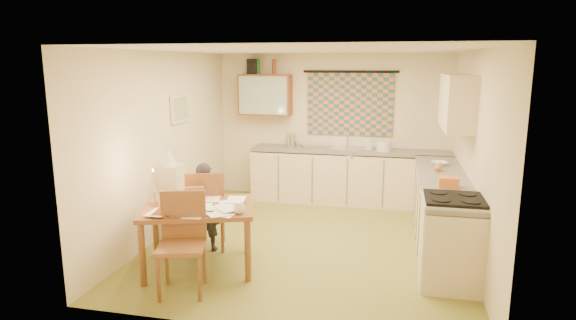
% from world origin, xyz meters
% --- Properties ---
extents(floor, '(4.00, 4.50, 0.02)m').
position_xyz_m(floor, '(0.00, 0.00, -0.01)').
color(floor, olive).
rests_on(floor, ground).
extents(ceiling, '(4.00, 4.50, 0.02)m').
position_xyz_m(ceiling, '(0.00, 0.00, 2.51)').
color(ceiling, white).
rests_on(ceiling, floor).
extents(wall_back, '(4.00, 0.02, 2.50)m').
position_xyz_m(wall_back, '(0.00, 2.26, 1.25)').
color(wall_back, beige).
rests_on(wall_back, floor).
extents(wall_front, '(4.00, 0.02, 2.50)m').
position_xyz_m(wall_front, '(0.00, -2.26, 1.25)').
color(wall_front, beige).
rests_on(wall_front, floor).
extents(wall_left, '(0.02, 4.50, 2.50)m').
position_xyz_m(wall_left, '(-2.01, 0.00, 1.25)').
color(wall_left, beige).
rests_on(wall_left, floor).
extents(wall_right, '(0.02, 4.50, 2.50)m').
position_xyz_m(wall_right, '(2.01, 0.00, 1.25)').
color(wall_right, beige).
rests_on(wall_right, floor).
extents(window_blind, '(1.45, 0.03, 1.05)m').
position_xyz_m(window_blind, '(0.30, 2.22, 1.65)').
color(window_blind, '#2E5B80').
rests_on(window_blind, wall_back).
extents(curtain_rod, '(1.60, 0.04, 0.04)m').
position_xyz_m(curtain_rod, '(0.30, 2.20, 2.20)').
color(curtain_rod, black).
rests_on(curtain_rod, wall_back).
extents(wall_cabinet, '(0.90, 0.34, 0.70)m').
position_xyz_m(wall_cabinet, '(-1.15, 2.08, 1.80)').
color(wall_cabinet, brown).
rests_on(wall_cabinet, wall_back).
extents(wall_cabinet_glass, '(0.84, 0.02, 0.64)m').
position_xyz_m(wall_cabinet_glass, '(-1.15, 1.91, 1.80)').
color(wall_cabinet_glass, '#99B2A5').
rests_on(wall_cabinet_glass, wall_back).
extents(upper_cabinet_right, '(0.34, 1.30, 0.70)m').
position_xyz_m(upper_cabinet_right, '(1.83, 0.55, 1.85)').
color(upper_cabinet_right, beige).
rests_on(upper_cabinet_right, wall_right).
extents(framed_print, '(0.04, 0.50, 0.40)m').
position_xyz_m(framed_print, '(-1.97, 0.40, 1.70)').
color(framed_print, '#F1E2CB').
rests_on(framed_print, wall_left).
extents(print_canvas, '(0.01, 0.42, 0.32)m').
position_xyz_m(print_canvas, '(-1.95, 0.40, 1.70)').
color(print_canvas, beige).
rests_on(print_canvas, wall_left).
extents(counter_back, '(3.30, 0.62, 0.92)m').
position_xyz_m(counter_back, '(0.34, 1.95, 0.45)').
color(counter_back, beige).
rests_on(counter_back, floor).
extents(counter_right, '(0.62, 2.95, 0.92)m').
position_xyz_m(counter_right, '(1.70, 0.22, 0.45)').
color(counter_right, beige).
rests_on(counter_right, floor).
extents(stove, '(0.63, 0.63, 0.97)m').
position_xyz_m(stove, '(1.70, -0.91, 0.48)').
color(stove, white).
rests_on(stove, floor).
extents(sink, '(0.69, 0.63, 0.10)m').
position_xyz_m(sink, '(0.27, 1.95, 0.88)').
color(sink, silver).
rests_on(sink, counter_back).
extents(tap, '(0.03, 0.03, 0.28)m').
position_xyz_m(tap, '(0.28, 2.13, 1.06)').
color(tap, silver).
rests_on(tap, counter_back).
extents(dish_rack, '(0.43, 0.40, 0.06)m').
position_xyz_m(dish_rack, '(-0.29, 1.95, 0.95)').
color(dish_rack, silver).
rests_on(dish_rack, counter_back).
extents(kettle, '(0.23, 0.23, 0.24)m').
position_xyz_m(kettle, '(-0.66, 1.95, 1.04)').
color(kettle, silver).
rests_on(kettle, counter_back).
extents(mixing_bowl, '(0.24, 0.24, 0.16)m').
position_xyz_m(mixing_bowl, '(0.90, 1.95, 1.00)').
color(mixing_bowl, white).
rests_on(mixing_bowl, counter_back).
extents(soap_bottle, '(0.16, 0.17, 0.21)m').
position_xyz_m(soap_bottle, '(0.64, 2.00, 1.02)').
color(soap_bottle, white).
rests_on(soap_bottle, counter_back).
extents(bowl, '(0.29, 0.29, 0.05)m').
position_xyz_m(bowl, '(1.70, 0.96, 0.95)').
color(bowl, white).
rests_on(bowl, counter_right).
extents(orange_bag, '(0.22, 0.16, 0.12)m').
position_xyz_m(orange_bag, '(1.70, -0.29, 0.98)').
color(orange_bag, orange).
rests_on(orange_bag, counter_right).
extents(fruit_orange, '(0.10, 0.10, 0.10)m').
position_xyz_m(fruit_orange, '(1.65, 0.57, 0.97)').
color(fruit_orange, orange).
rests_on(fruit_orange, counter_right).
extents(speaker, '(0.19, 0.22, 0.26)m').
position_xyz_m(speaker, '(-1.38, 2.08, 2.28)').
color(speaker, black).
rests_on(speaker, wall_cabinet).
extents(bottle_green, '(0.07, 0.07, 0.26)m').
position_xyz_m(bottle_green, '(-1.28, 2.08, 2.28)').
color(bottle_green, '#195926').
rests_on(bottle_green, wall_cabinet).
extents(bottle_brown, '(0.08, 0.08, 0.26)m').
position_xyz_m(bottle_brown, '(-0.99, 2.08, 2.28)').
color(bottle_brown, brown).
rests_on(bottle_brown, wall_cabinet).
extents(dining_table, '(1.47, 1.28, 0.75)m').
position_xyz_m(dining_table, '(-1.09, -1.10, 0.38)').
color(dining_table, brown).
rests_on(dining_table, floor).
extents(chair_far, '(0.59, 0.59, 1.03)m').
position_xyz_m(chair_far, '(-1.23, -0.52, 0.32)').
color(chair_far, brown).
rests_on(chair_far, floor).
extents(chair_near, '(0.57, 0.57, 1.04)m').
position_xyz_m(chair_near, '(-1.02, -1.70, 0.32)').
color(chair_near, brown).
rests_on(chair_near, floor).
extents(person, '(0.42, 0.28, 1.13)m').
position_xyz_m(person, '(-1.23, -0.56, 0.57)').
color(person, black).
rests_on(person, floor).
extents(shelf_stand, '(0.32, 0.30, 1.01)m').
position_xyz_m(shelf_stand, '(-1.84, -0.25, 0.51)').
color(shelf_stand, beige).
rests_on(shelf_stand, floor).
extents(lampshade, '(0.20, 0.20, 0.22)m').
position_xyz_m(lampshade, '(-1.84, -0.25, 1.12)').
color(lampshade, '#F1E2CB').
rests_on(lampshade, shelf_stand).
extents(letter_rack, '(0.24, 0.18, 0.16)m').
position_xyz_m(letter_rack, '(-1.21, -0.90, 0.83)').
color(letter_rack, brown).
rests_on(letter_rack, dining_table).
extents(mug, '(0.20, 0.20, 0.10)m').
position_xyz_m(mug, '(-0.54, -1.27, 0.80)').
color(mug, white).
rests_on(mug, dining_table).
extents(magazine, '(0.30, 0.35, 0.03)m').
position_xyz_m(magazine, '(-1.43, -1.47, 0.76)').
color(magazine, maroon).
rests_on(magazine, dining_table).
extents(book, '(0.35, 0.38, 0.02)m').
position_xyz_m(book, '(-1.42, -1.30, 0.76)').
color(book, orange).
rests_on(book, dining_table).
extents(orange_box, '(0.13, 0.09, 0.04)m').
position_xyz_m(orange_box, '(-1.28, -1.50, 0.77)').
color(orange_box, orange).
rests_on(orange_box, dining_table).
extents(eyeglasses, '(0.13, 0.05, 0.02)m').
position_xyz_m(eyeglasses, '(-0.88, -1.32, 0.76)').
color(eyeglasses, black).
rests_on(eyeglasses, dining_table).
extents(candle_holder, '(0.08, 0.08, 0.18)m').
position_xyz_m(candle_holder, '(-1.56, -1.20, 0.84)').
color(candle_holder, silver).
rests_on(candle_holder, dining_table).
extents(candle, '(0.03, 0.03, 0.22)m').
position_xyz_m(candle, '(-1.57, -1.20, 1.04)').
color(candle, white).
rests_on(candle, dining_table).
extents(candle_flame, '(0.02, 0.02, 0.02)m').
position_xyz_m(candle_flame, '(-1.58, -1.19, 1.16)').
color(candle_flame, '#FFCC66').
rests_on(candle_flame, dining_table).
extents(papers, '(1.03, 1.02, 0.03)m').
position_xyz_m(papers, '(-0.98, -1.17, 0.77)').
color(papers, white).
rests_on(papers, dining_table).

